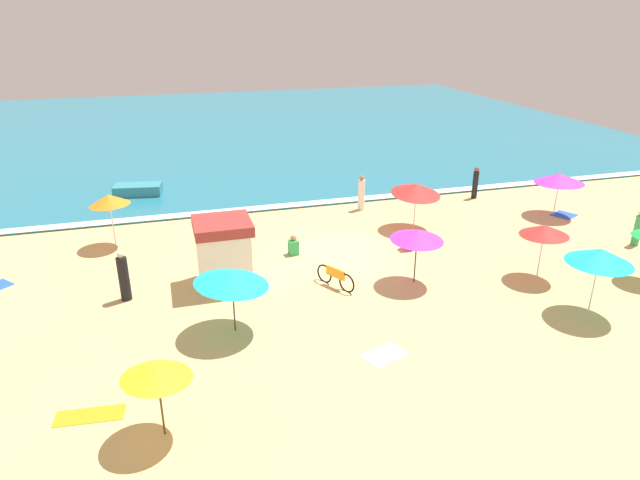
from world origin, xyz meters
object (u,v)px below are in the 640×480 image
Objects in this scene: beach_umbrella_9 at (544,230)px; beachgoer_4 at (638,229)px; parked_bicycle at (335,277)px; beachgoer_0 at (408,241)px; lifeguard_cabana at (224,252)px; beach_umbrella_1 at (416,189)px; beach_umbrella_0 at (417,235)px; beach_umbrella_7 at (157,371)px; beach_umbrella_4 at (560,178)px; beach_umbrella_3 at (600,256)px; beachgoer_6 at (361,194)px; beach_umbrella_8 at (232,278)px; beach_umbrella_6 at (109,200)px; beachgoer_5 at (124,278)px; beachgoer_2 at (293,246)px; beachgoer_3 at (475,183)px; small_boat_0 at (138,190)px.

beach_umbrella_9 reaches higher than beachgoer_4.
beachgoer_0 is (3.97, 2.41, -0.03)m from parked_bicycle.
lifeguard_cabana reaches higher than beach_umbrella_1.
beach_umbrella_9 reaches higher than beach_umbrella_0.
beach_umbrella_4 is at bearing 29.02° from beach_umbrella_7.
beachgoer_0 is at bearing 118.01° from beach_umbrella_3.
beachgoer_6 is (3.81, 7.71, 0.45)m from parked_bicycle.
beachgoer_4 is (17.39, 2.11, -1.09)m from beach_umbrella_8.
beach_umbrella_6 reaches higher than beach_umbrella_0.
beach_umbrella_8 is 1.30× the size of beachgoer_5.
parked_bicycle is (3.77, -1.37, -0.87)m from lifeguard_cabana.
beachgoer_6 is (11.06, 6.61, -0.01)m from beachgoer_5.
beachgoer_5 is at bearing -164.40° from beach_umbrella_1.
beach_umbrella_7 is at bearing -125.88° from beachgoer_6.
beachgoer_3 reaches higher than beachgoer_2.
beach_umbrella_4 reaches higher than beachgoer_2.
beach_umbrella_9 is at bearing -13.82° from lifeguard_cabana.
beachgoer_3 is (7.37, 8.26, -1.03)m from beach_umbrella_0.
beachgoer_0 is (7.75, 1.04, -0.90)m from lifeguard_cabana.
beachgoer_4 is (10.57, 0.60, -1.14)m from beach_umbrella_0.
lifeguard_cabana is 1.39× the size of beachgoer_6.
beach_umbrella_6 is 12.54m from beachgoer_0.
beach_umbrella_0 is 1.10× the size of beach_umbrella_6.
lifeguard_cabana reaches higher than beach_umbrella_0.
small_boat_0 is at bearing 122.32° from beachgoer_2.
parked_bicycle is 7.34m from beachgoer_5.
beach_umbrella_7 reaches higher than beachgoer_3.
beach_umbrella_3 is 3.13× the size of beachgoer_0.
beach_umbrella_3 is at bearing -144.40° from beachgoer_4.
beachgoer_0 is 0.55× the size of beachgoer_4.
beach_umbrella_7 is at bearing -136.90° from beach_umbrella_1.
beach_umbrella_8 reaches higher than beachgoer_3.
small_boat_0 is (-14.45, 17.23, -1.69)m from beach_umbrella_3.
beachgoer_6 is (10.00, 13.82, -0.95)m from beach_umbrella_7.
beach_umbrella_3 reaches higher than beach_umbrella_1.
small_boat_0 is (-12.23, 8.48, -1.50)m from beach_umbrella_1.
beach_umbrella_9 is (-5.13, -5.73, 0.05)m from beach_umbrella_4.
beach_umbrella_3 reaches higher than beach_umbrella_4.
beachgoer_2 is (-13.40, -1.08, -1.49)m from beach_umbrella_4.
lifeguard_cabana is 12.16m from small_boat_0.
beach_umbrella_0 is at bearing -114.96° from beach_umbrella_1.
beach_umbrella_7 is at bearing -171.90° from beach_umbrella_3.
beachgoer_0 is 0.47× the size of beachgoer_5.
beach_umbrella_0 is 5.59m from beach_umbrella_1.
beachgoer_3 is 0.66× the size of small_boat_0.
beach_umbrella_1 is (2.36, 5.07, 0.01)m from beach_umbrella_0.
beachgoer_4 is at bearing 0.54° from parked_bicycle.
beach_umbrella_0 reaches higher than beachgoer_5.
beachgoer_6 is (7.59, 6.34, -0.42)m from lifeguard_cabana.
beach_umbrella_3 is 1.14× the size of beach_umbrella_6.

